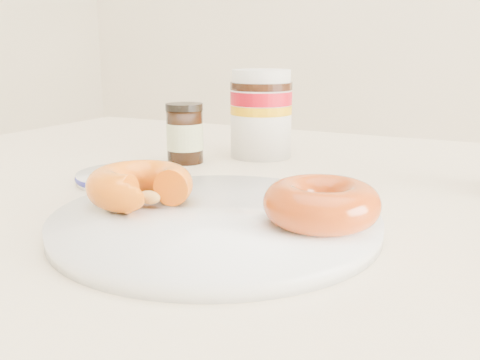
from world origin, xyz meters
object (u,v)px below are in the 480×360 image
at_px(dining_table, 333,267).
at_px(plate, 216,220).
at_px(blue_rim_saucer, 126,177).
at_px(nutella_jar, 261,110).
at_px(donut_whole, 321,203).
at_px(donut_bitten, 140,185).
at_px(dark_jar, 185,134).

distance_m(dining_table, plate, 0.19).
bearing_deg(blue_rim_saucer, plate, -29.46).
bearing_deg(nutella_jar, blue_rim_saucer, -110.83).
relative_size(plate, donut_whole, 2.97).
height_order(donut_whole, blue_rim_saucer, donut_whole).
bearing_deg(blue_rim_saucer, dining_table, 10.85).
relative_size(donut_bitten, nutella_jar, 0.79).
bearing_deg(donut_whole, donut_bitten, -173.96).
relative_size(plate, blue_rim_saucer, 2.46).
bearing_deg(donut_whole, dining_table, 100.88).
bearing_deg(dining_table, dark_jar, 161.61).
bearing_deg(dining_table, blue_rim_saucer, -169.15).
xyz_separation_m(donut_bitten, blue_rim_saucer, (-0.10, 0.11, -0.03)).
xyz_separation_m(dark_jar, blue_rim_saucer, (-0.00, -0.13, -0.03)).
distance_m(plate, nutella_jar, 0.35).
bearing_deg(plate, dining_table, 66.04).
distance_m(dining_table, dark_jar, 0.29).
relative_size(donut_whole, nutella_jar, 0.77).
height_order(donut_whole, nutella_jar, nutella_jar).
bearing_deg(dark_jar, dining_table, -18.39).
xyz_separation_m(nutella_jar, blue_rim_saucer, (-0.08, -0.22, -0.06)).
relative_size(dining_table, donut_whole, 13.94).
bearing_deg(nutella_jar, plate, -72.59).
height_order(plate, donut_whole, donut_whole).
bearing_deg(blue_rim_saucer, nutella_jar, 69.17).
bearing_deg(donut_bitten, dark_jar, 103.00).
bearing_deg(donut_bitten, dining_table, 36.57).
height_order(plate, blue_rim_saucer, plate).
xyz_separation_m(dining_table, plate, (-0.07, -0.15, 0.09)).
xyz_separation_m(dining_table, dark_jar, (-0.25, 0.08, 0.12)).
distance_m(plate, donut_bitten, 0.09).
relative_size(donut_bitten, blue_rim_saucer, 0.85).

